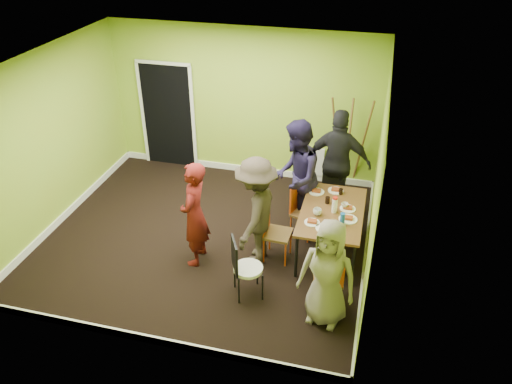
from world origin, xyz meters
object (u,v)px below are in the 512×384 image
Objects in this scene: chair_front_end at (329,277)px; person_front_end at (328,273)px; chair_left_far at (301,207)px; blue_bottle at (342,219)px; person_left_far at (296,177)px; chair_left_near at (273,228)px; orange_bottle at (335,200)px; chair_bentwood at (243,265)px; chair_back_end at (334,179)px; dining_table at (332,214)px; person_left_near at (256,211)px; thermos at (335,206)px; person_back_end at (338,163)px; easel at (349,146)px; person_standing at (194,214)px.

person_front_end is at bearing -104.94° from chair_front_end.
person_front_end is at bearing 37.71° from chair_left_far.
blue_bottle is 0.10× the size of person_left_far.
chair_left_near is 11.89× the size of orange_bottle.
person_left_far is (0.37, 1.75, 0.42)m from chair_bentwood.
chair_back_end is at bearing 156.52° from chair_left_near.
chair_left_near reaches higher than dining_table.
person_left_near reaches higher than dining_table.
chair_front_end is 0.33m from person_front_end.
chair_left_far is 4.87× the size of blue_bottle.
orange_bottle is at bearing 104.49° from person_front_end.
orange_bottle is at bearing 94.72° from thermos.
person_back_end is (0.04, 0.08, 0.27)m from chair_back_end.
chair_bentwood is 0.51× the size of easel.
thermos is at bearing 117.14° from blue_bottle.
person_front_end is (0.11, -1.40, 0.05)m from dining_table.
thermos reaches higher than blue_bottle.
orange_bottle is at bearing 127.94° from chair_left_near.
chair_front_end is at bearing -88.61° from easel.
blue_bottle is 0.11× the size of person_standing.
person_left_far is 1.01× the size of person_back_end.
easel is 10.03× the size of blue_bottle.
person_left_near is at bearing -15.53° from chair_left_far.
chair_bentwood is 0.61× the size of person_front_end.
easel is at bearing 161.76° from chair_left_near.
easel reaches higher than chair_bentwood.
chair_bentwood is (-0.19, -0.89, -0.02)m from chair_left_near.
chair_back_end is at bearing 100.98° from blue_bottle.
person_front_end reaches higher than orange_bottle.
chair_left_far is at bearing 144.90° from dining_table.
thermos is at bearing 114.06° from person_left_near.
thermos is at bearing -90.49° from easel.
chair_left_far is 11.13× the size of orange_bottle.
person_back_end reaches higher than person_front_end.
person_front_end reaches higher than chair_front_end.
person_standing is (-2.00, 0.51, 0.31)m from chair_front_end.
chair_front_end is at bearing -93.43° from blue_bottle.
person_front_end is (1.15, -0.98, -0.09)m from person_left_near.
chair_bentwood is 1.81m from orange_bottle.
chair_left_far is 1.04m from person_back_end.
easel is at bearing 88.64° from orange_bottle.
easel is (0.86, 2.25, 0.37)m from chair_left_near.
blue_bottle is at bearing 96.45° from chair_back_end.
person_left_near is at bearing 150.45° from person_front_end.
dining_table is 0.27m from orange_bottle.
chair_left_far is at bearing 56.58° from chair_back_end.
chair_left_far is at bearing 136.41° from chair_bentwood.
person_left_far reaches higher than chair_bentwood.
orange_bottle is at bearing 81.53° from chair_front_end.
dining_table is 0.67m from chair_left_far.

